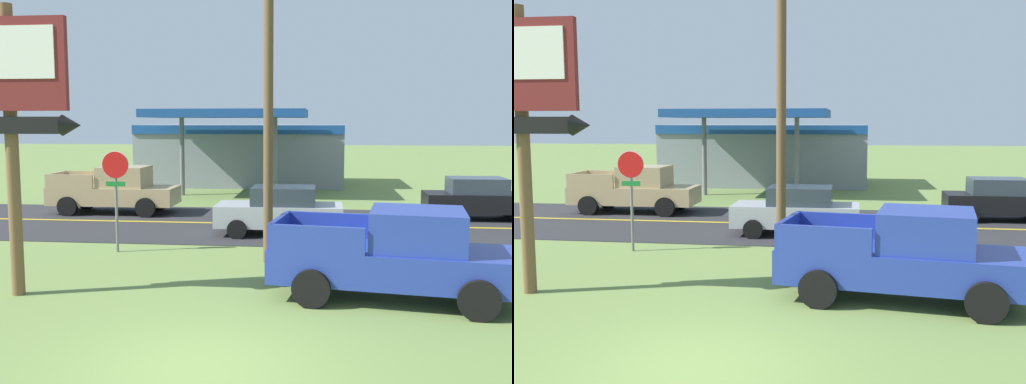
% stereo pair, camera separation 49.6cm
% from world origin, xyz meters
% --- Properties ---
extents(ground_plane, '(180.00, 180.00, 0.00)m').
position_xyz_m(ground_plane, '(0.00, 0.00, 0.00)').
color(ground_plane, olive).
extents(road_asphalt, '(140.00, 8.00, 0.02)m').
position_xyz_m(road_asphalt, '(0.00, 13.00, 0.01)').
color(road_asphalt, '#2B2B2D').
rests_on(road_asphalt, ground).
extents(road_centre_line, '(126.00, 0.20, 0.01)m').
position_xyz_m(road_centre_line, '(0.00, 13.00, 0.02)').
color(road_centre_line, gold).
rests_on(road_centre_line, road_asphalt).
extents(motel_sign, '(3.00, 0.54, 6.23)m').
position_xyz_m(motel_sign, '(-4.68, 3.32, 4.26)').
color(motel_sign, brown).
rests_on(motel_sign, ground).
extents(stop_sign, '(0.80, 0.08, 2.95)m').
position_xyz_m(stop_sign, '(-4.06, 7.86, 2.03)').
color(stop_sign, slate).
rests_on(stop_sign, ground).
extents(utility_pole, '(1.84, 0.26, 8.92)m').
position_xyz_m(utility_pole, '(0.43, 7.08, 4.75)').
color(utility_pole, brown).
rests_on(utility_pole, ground).
extents(gas_station, '(12.00, 11.50, 4.40)m').
position_xyz_m(gas_station, '(-2.92, 27.00, 1.94)').
color(gas_station, gray).
rests_on(gas_station, ground).
extents(pickup_blue_parked_on_lawn, '(5.43, 2.80, 1.96)m').
position_xyz_m(pickup_blue_parked_on_lawn, '(3.47, 3.98, 0.96)').
color(pickup_blue_parked_on_lawn, '#233893').
rests_on(pickup_blue_parked_on_lawn, ground).
extents(pickup_tan_on_road, '(5.20, 2.24, 1.96)m').
position_xyz_m(pickup_tan_on_road, '(-6.63, 15.00, 0.96)').
color(pickup_tan_on_road, tan).
rests_on(pickup_tan_on_road, ground).
extents(car_black_near_lane, '(4.20, 2.00, 1.64)m').
position_xyz_m(car_black_near_lane, '(7.93, 15.00, 0.83)').
color(car_black_near_lane, black).
rests_on(car_black_near_lane, ground).
extents(car_silver_mid_lane, '(4.20, 2.00, 1.64)m').
position_xyz_m(car_silver_mid_lane, '(0.48, 11.00, 0.83)').
color(car_silver_mid_lane, '#A8AAAF').
rests_on(car_silver_mid_lane, ground).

